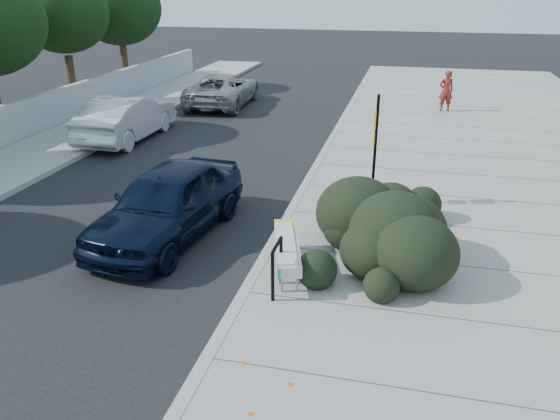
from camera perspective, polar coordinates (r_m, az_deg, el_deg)
The scene contains 14 objects.
ground at distance 10.48m, azimuth -3.74°, elevation -9.20°, with size 120.00×120.00×0.00m, color black.
sidewalk_near at distance 14.81m, azimuth 23.63°, elevation -0.85°, with size 11.20×50.00×0.15m, color gray.
curb_near at distance 14.78m, azimuth 1.90°, elevation 1.15°, with size 0.22×50.00×0.17m, color #9E9E99.
curb_far at distance 18.05m, azimuth -23.85°, elevation 3.25°, with size 0.22×50.00×0.17m, color #9E9E99.
tree_far_e at distance 27.16m, azimuth -21.80°, elevation 18.50°, with size 4.00×4.00×5.90m.
tree_far_f at distance 31.42m, azimuth -16.49°, elevation 19.55°, with size 4.40×4.40×6.07m.
bench at distance 10.86m, azimuth 0.74°, elevation -3.89°, with size 1.01×2.21×0.65m.
bike_rack at distance 10.08m, azimuth -0.32°, elevation -5.55°, with size 0.07×0.70×1.01m.
sign_post at distance 14.00m, azimuth 9.87°, elevation 6.80°, with size 0.13×0.33×2.85m.
hedge at distance 11.88m, azimuth 10.34°, elevation -0.10°, with size 2.25×4.50×1.69m, color black.
sedan_navy at distance 12.80m, azimuth -11.66°, elevation 0.76°, with size 1.98×4.92×1.68m, color black.
wagon_silver at distance 21.37m, azimuth -15.70°, elevation 9.27°, with size 1.75×5.01×1.65m, color silver.
suv_silver at distance 26.68m, azimuth -5.97°, elevation 12.43°, with size 2.51×5.44×1.51m, color #939698.
pedestrian at distance 25.70m, azimuth 16.96°, elevation 11.83°, with size 0.65×0.43×1.78m, color maroon.
Camera 1 is at (2.72, -8.45, 5.56)m, focal length 35.00 mm.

